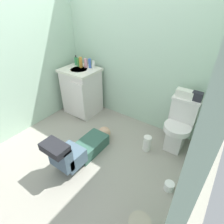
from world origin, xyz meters
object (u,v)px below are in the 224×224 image
object	(u,v)px
tissue_box	(185,93)
paper_towel_roll	(147,143)
vanity_cabinet	(82,91)
toiletry_bag	(197,96)
bottle_green	(79,62)
bottle_blue	(90,63)
toilet	(179,125)
faucet	(85,64)
soap_dispenser	(76,61)
toilet_paper_roll	(169,186)
bottle_pink	(86,63)
bottle_amber	(81,62)
bottle_white	(93,65)
person_plumber	(80,148)

from	to	relation	value
tissue_box	paper_towel_roll	world-z (taller)	tissue_box
vanity_cabinet	toiletry_bag	world-z (taller)	toiletry_bag
bottle_green	bottle_blue	xyz separation A→B (m)	(0.20, 0.05, 0.01)
toilet	faucet	size ratio (longest dim) A/B	7.50
tissue_box	bottle_blue	xyz separation A→B (m)	(-1.58, -0.02, 0.10)
bottle_green	paper_towel_roll	size ratio (longest dim) A/B	0.61
tissue_box	paper_towel_roll	size ratio (longest dim) A/B	0.95
faucet	soap_dispenser	world-z (taller)	soap_dispenser
vanity_cabinet	toilet_paper_roll	xyz separation A→B (m)	(1.92, -0.67, -0.37)
bottle_pink	toiletry_bag	bearing A→B (deg)	1.24
toilet	toiletry_bag	distance (m)	0.46
bottle_green	toilet_paper_roll	size ratio (longest dim) A/B	1.28
toilet_paper_roll	bottle_green	bearing A→B (deg)	159.29
vanity_cabinet	paper_towel_roll	size ratio (longest dim) A/B	3.55
bottle_amber	bottle_green	bearing A→B (deg)	167.36
soap_dispenser	bottle_white	world-z (taller)	soap_dispenser
bottle_green	faucet	bearing A→B (deg)	31.07
person_plumber	bottle_pink	size ratio (longest dim) A/B	7.19
vanity_cabinet	tissue_box	distance (m)	1.74
toilet	bottle_amber	size ratio (longest dim) A/B	4.31
tissue_box	soap_dispenser	world-z (taller)	soap_dispenser
toilet	bottle_green	bearing A→B (deg)	179.41
toilet	vanity_cabinet	distance (m)	1.73
bottle_white	bottle_blue	bearing A→B (deg)	-162.22
person_plumber	toiletry_bag	distance (m)	1.62
soap_dispenser	toiletry_bag	bearing A→B (deg)	0.97
person_plumber	bottle_green	size ratio (longest dim) A/B	7.57
tissue_box	person_plumber	bearing A→B (deg)	-130.50
vanity_cabinet	toilet	bearing A→B (deg)	2.31
bottle_pink	bottle_blue	distance (m)	0.07
vanity_cabinet	faucet	xyz separation A→B (m)	(-0.00, 0.15, 0.45)
toilet	bottle_green	xyz separation A→B (m)	(-1.83, 0.02, 0.52)
paper_towel_roll	bottle_white	bearing A→B (deg)	161.93
tissue_box	vanity_cabinet	bearing A→B (deg)	-174.56
bottle_pink	bottle_white	size ratio (longest dim) A/B	1.19
faucet	bottle_blue	distance (m)	0.11
bottle_blue	bottle_white	xyz separation A→B (m)	(0.06, 0.02, -0.02)
bottle_green	bottle_white	xyz separation A→B (m)	(0.27, 0.07, -0.01)
bottle_green	bottle_blue	distance (m)	0.21
toiletry_bag	vanity_cabinet	bearing A→B (deg)	-175.01
toilet_paper_roll	paper_towel_roll	bearing A→B (deg)	139.00
vanity_cabinet	bottle_pink	world-z (taller)	bottle_pink
toiletry_bag	paper_towel_roll	distance (m)	0.90
faucet	paper_towel_roll	bearing A→B (deg)	-15.40
bottle_amber	bottle_white	distance (m)	0.22
toiletry_bag	paper_towel_roll	bearing A→B (deg)	-134.65
toilet	soap_dispenser	bearing A→B (deg)	178.33
bottle_amber	bottle_pink	bearing A→B (deg)	34.44
bottle_white	paper_towel_roll	bearing A→B (deg)	-18.07
soap_dispenser	bottle_green	xyz separation A→B (m)	(0.09, -0.04, 0.00)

